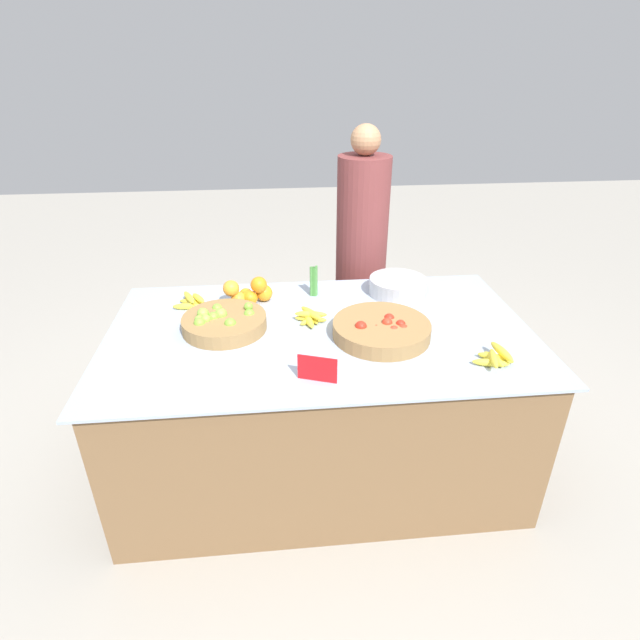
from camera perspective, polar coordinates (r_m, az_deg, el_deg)
The scene contains 12 objects.
ground_plane at distance 2.67m, azimuth 0.00°, elevation -15.54°, with size 12.00×12.00×0.00m, color #A39E93.
market_table at distance 2.43m, azimuth 0.00°, elevation -9.00°, with size 1.88×1.09×0.76m.
lime_bowl at distance 2.25m, azimuth -10.95°, elevation -0.24°, with size 0.37×0.37×0.10m.
tomato_basket at distance 2.17m, azimuth 7.01°, elevation -1.06°, with size 0.42×0.42×0.09m.
orange_pile at distance 2.46m, azimuth -8.10°, elevation 3.07°, with size 0.24×0.13×0.14m.
metal_bowl at distance 2.58m, azimuth 8.85°, elevation 3.85°, with size 0.29×0.29×0.08m.
price_sign at distance 1.86m, azimuth -0.31°, elevation -5.61°, with size 0.14×0.06×0.10m.
veg_bundle at distance 2.51m, azimuth -0.67°, elevation 4.44°, with size 0.04×0.03×0.16m.
banana_bunch_front_center at distance 2.28m, azimuth -1.12°, elevation 0.35°, with size 0.15×0.17×0.06m.
banana_bunch_middle_left at distance 2.09m, azimuth 19.41°, elevation -4.08°, with size 0.18×0.18×0.06m.
banana_bunch_front_left at distance 2.50m, azimuth -14.45°, elevation 2.04°, with size 0.18×0.16×0.06m.
vendor_person at distance 2.99m, azimuth 4.65°, elevation 5.69°, with size 0.30×0.30×1.53m.
Camera 1 is at (-0.19, -1.93, 1.84)m, focal length 28.00 mm.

